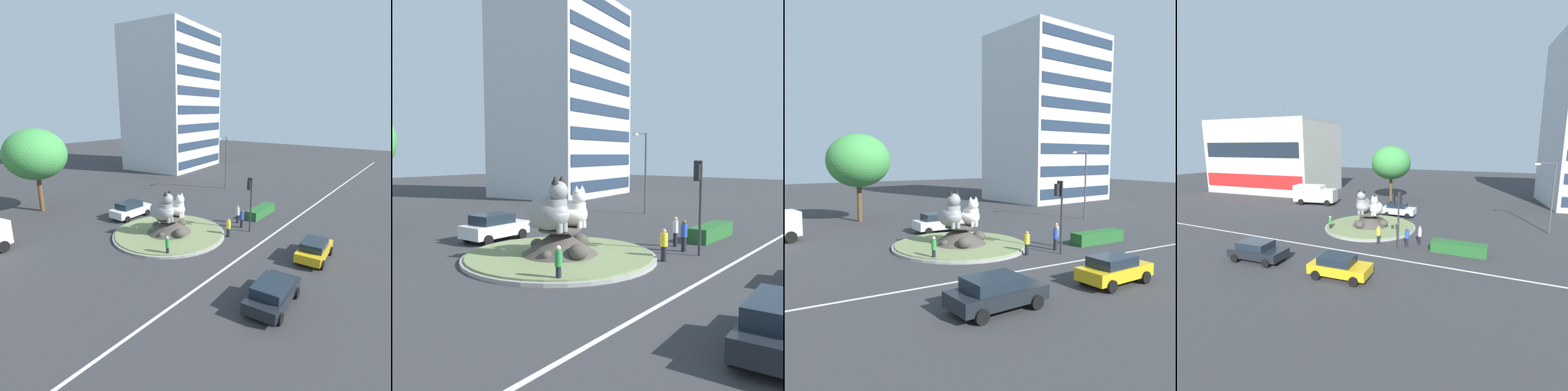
% 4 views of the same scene
% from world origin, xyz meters
% --- Properties ---
extents(ground_plane, '(160.00, 160.00, 0.00)m').
position_xyz_m(ground_plane, '(0.00, 0.00, 0.00)').
color(ground_plane, '#333335').
extents(lane_centreline, '(112.00, 0.20, 0.01)m').
position_xyz_m(lane_centreline, '(0.00, -7.27, 0.00)').
color(lane_centreline, silver).
rests_on(lane_centreline, ground).
extents(roundabout_island, '(9.74, 9.74, 1.57)m').
position_xyz_m(roundabout_island, '(0.01, -0.02, 0.49)').
color(roundabout_island, gray).
rests_on(roundabout_island, ground).
extents(cat_statue_grey, '(1.65, 2.69, 2.69)m').
position_xyz_m(cat_statue_grey, '(-0.79, -0.10, 2.55)').
color(cat_statue_grey, gray).
rests_on(cat_statue_grey, roundabout_island).
extents(cat_statue_white, '(1.43, 2.12, 2.14)m').
position_xyz_m(cat_statue_white, '(0.81, -0.25, 2.35)').
color(cat_statue_white, silver).
rests_on(cat_statue_white, roundabout_island).
extents(traffic_light_mast, '(0.72, 0.52, 4.94)m').
position_xyz_m(traffic_light_mast, '(4.86, -5.20, 3.62)').
color(traffic_light_mast, '#2D2D33').
rests_on(traffic_light_mast, ground).
extents(shophouse_block, '(22.82, 14.79, 16.68)m').
position_xyz_m(shophouse_block, '(-28.30, 17.19, 6.78)').
color(shophouse_block, beige).
rests_on(shophouse_block, ground).
extents(clipped_hedge_strip, '(4.39, 1.20, 0.90)m').
position_xyz_m(clipped_hedge_strip, '(9.71, -3.99, 0.45)').
color(clipped_hedge_strip, '#235B28').
rests_on(clipped_hedge_strip, ground).
extents(broadleaf_tree_behind_island, '(6.25, 6.25, 8.81)m').
position_xyz_m(broadleaf_tree_behind_island, '(-3.30, 15.55, 6.13)').
color(broadleaf_tree_behind_island, brown).
rests_on(broadleaf_tree_behind_island, ground).
extents(streetlight_arm, '(1.87, 0.32, 7.15)m').
position_xyz_m(streetlight_arm, '(17.21, 5.19, 4.12)').
color(streetlight_arm, '#4C4C51').
rests_on(streetlight_arm, ground).
extents(pedestrian_white_shirt, '(0.31, 0.31, 1.71)m').
position_xyz_m(pedestrian_white_shirt, '(6.28, -3.26, 0.92)').
color(pedestrian_white_shirt, black).
rests_on(pedestrian_white_shirt, ground).
extents(pedestrian_green_shirt, '(0.31, 0.31, 1.60)m').
position_xyz_m(pedestrian_green_shirt, '(-3.28, -2.82, 0.85)').
color(pedestrian_green_shirt, black).
rests_on(pedestrian_green_shirt, ground).
extents(pedestrian_blue_shirt, '(0.35, 0.35, 1.72)m').
position_xyz_m(pedestrian_blue_shirt, '(5.39, -4.21, 0.91)').
color(pedestrian_blue_shirt, black).
rests_on(pedestrian_blue_shirt, ground).
extents(pedestrian_yellow_shirt, '(0.37, 0.37, 1.62)m').
position_xyz_m(pedestrian_yellow_shirt, '(2.77, -4.38, 0.84)').
color(pedestrian_yellow_shirt, black).
rests_on(pedestrian_yellow_shirt, ground).
extents(sedan_on_far_lane, '(4.21, 2.23, 1.48)m').
position_xyz_m(sedan_on_far_lane, '(2.94, -11.62, 0.78)').
color(sedan_on_far_lane, gold).
rests_on(sedan_on_far_lane, ground).
extents(hatchback_near_shophouse, '(4.16, 2.16, 1.64)m').
position_xyz_m(hatchback_near_shophouse, '(1.11, 6.27, 0.85)').
color(hatchback_near_shophouse, silver).
rests_on(hatchback_near_shophouse, ground).
extents(parked_car_right, '(4.47, 2.34, 1.50)m').
position_xyz_m(parked_car_right, '(-4.29, -11.63, 0.79)').
color(parked_car_right, black).
rests_on(parked_car_right, ground).
extents(delivery_box_truck, '(6.67, 3.61, 2.90)m').
position_xyz_m(delivery_box_truck, '(-13.07, 8.37, 1.57)').
color(delivery_box_truck, silver).
rests_on(delivery_box_truck, ground).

